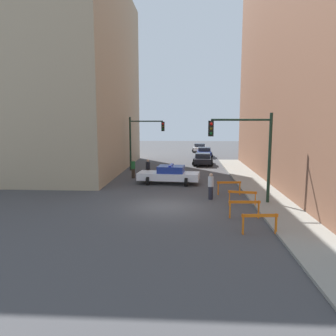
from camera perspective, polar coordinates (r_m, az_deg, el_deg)
The scene contains 16 objects.
ground_plane at distance 18.78m, azimuth -0.24°, elevation -6.79°, with size 120.00×120.00×0.00m, color #424244.
sidewalk_right at distance 19.40m, azimuth 18.49°, elevation -6.55°, with size 2.40×44.00×0.12m.
building_corner_left at distance 34.91m, azimuth -19.44°, elevation 14.58°, with size 14.00×20.00×17.96m.
traffic_light_near at distance 19.46m, azimuth 14.01°, elevation 4.05°, with size 3.64×0.35×5.20m.
traffic_light_far at distance 32.02m, azimuth -4.66°, elevation 5.61°, with size 3.44×0.35×5.20m.
police_car at distance 25.40m, azimuth 0.21°, elevation -1.13°, with size 4.86×2.65×1.52m.
parked_car_near at distance 36.34m, azimuth 6.07°, elevation 1.60°, with size 2.42×4.39×1.31m.
parked_car_mid at distance 44.11m, azimuth 6.33°, elevation 2.78°, with size 2.40×4.37×1.31m.
parked_car_far at distance 51.12m, azimuth 5.54°, elevation 3.55°, with size 2.43×4.39×1.31m.
pedestrian_crossing at distance 27.48m, azimuth -3.52°, elevation -0.14°, with size 0.45×0.45×1.66m.
pedestrian_corner at distance 27.95m, azimuth -6.09°, elevation -0.02°, with size 0.42×0.42×1.66m.
pedestrian_sidewalk at distance 20.52m, azimuth 7.46°, elevation -3.09°, with size 0.46×0.46×1.66m.
barrier_front at distance 14.83m, azimuth 15.68°, elevation -8.77°, with size 1.60×0.30×0.90m.
barrier_mid at distance 16.99m, azimuth 13.16°, elevation -6.49°, with size 1.60×0.23×0.90m.
barrier_back at distance 19.23m, azimuth 12.82°, elevation -4.75°, with size 1.59×0.39×0.90m.
barrier_corner at distance 22.01m, azimuth 10.58°, elevation -3.03°, with size 1.60×0.30×0.90m.
Camera 1 is at (1.13, -18.09, 4.90)m, focal length 35.00 mm.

